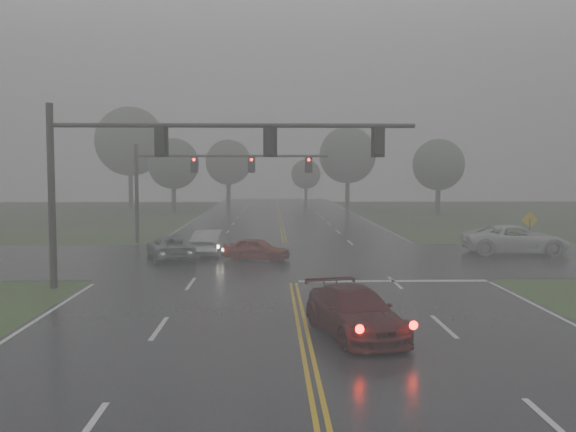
{
  "coord_description": "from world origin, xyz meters",
  "views": [
    {
      "loc": [
        -1.0,
        -13.92,
        4.95
      ],
      "look_at": [
        -0.18,
        16.0,
        2.85
      ],
      "focal_mm": 40.0,
      "sensor_mm": 36.0,
      "label": 1
    }
  ],
  "objects_px": {
    "sedan_red": "(257,261)",
    "signal_gantry_near": "(167,158)",
    "sedan_silver": "(211,255)",
    "car_grey": "(170,259)",
    "pickup_white": "(516,254)",
    "sedan_maroon": "(355,336)",
    "signal_gantry_far": "(197,173)"
  },
  "relations": [
    {
      "from": "sedan_maroon",
      "to": "sedan_red",
      "type": "relative_size",
      "value": 1.33
    },
    {
      "from": "car_grey",
      "to": "signal_gantry_near",
      "type": "xyz_separation_m",
      "value": [
        1.3,
        -8.76,
        5.51
      ]
    },
    {
      "from": "signal_gantry_near",
      "to": "car_grey",
      "type": "bearing_deg",
      "value": 98.46
    },
    {
      "from": "sedan_red",
      "to": "sedan_silver",
      "type": "distance_m",
      "value": 3.72
    },
    {
      "from": "sedan_red",
      "to": "signal_gantry_near",
      "type": "distance_m",
      "value": 10.39
    },
    {
      "from": "sedan_silver",
      "to": "signal_gantry_near",
      "type": "bearing_deg",
      "value": 91.85
    },
    {
      "from": "sedan_red",
      "to": "signal_gantry_far",
      "type": "height_order",
      "value": "signal_gantry_far"
    },
    {
      "from": "sedan_maroon",
      "to": "car_grey",
      "type": "height_order",
      "value": "sedan_maroon"
    },
    {
      "from": "sedan_maroon",
      "to": "pickup_white",
      "type": "height_order",
      "value": "pickup_white"
    },
    {
      "from": "car_grey",
      "to": "signal_gantry_far",
      "type": "xyz_separation_m",
      "value": [
        0.63,
        8.39,
        4.81
      ]
    },
    {
      "from": "sedan_silver",
      "to": "signal_gantry_far",
      "type": "distance_m",
      "value": 8.3
    },
    {
      "from": "signal_gantry_far",
      "to": "car_grey",
      "type": "bearing_deg",
      "value": -94.29
    },
    {
      "from": "pickup_white",
      "to": "signal_gantry_near",
      "type": "xyz_separation_m",
      "value": [
        -19.01,
        -10.49,
        5.51
      ]
    },
    {
      "from": "signal_gantry_near",
      "to": "signal_gantry_far",
      "type": "distance_m",
      "value": 17.17
    },
    {
      "from": "pickup_white",
      "to": "signal_gantry_far",
      "type": "relative_size",
      "value": 0.46
    },
    {
      "from": "sedan_silver",
      "to": "signal_gantry_far",
      "type": "bearing_deg",
      "value": -70.48
    },
    {
      "from": "sedan_red",
      "to": "signal_gantry_near",
      "type": "xyz_separation_m",
      "value": [
        -3.59,
        -8.05,
        5.51
      ]
    },
    {
      "from": "sedan_maroon",
      "to": "signal_gantry_near",
      "type": "xyz_separation_m",
      "value": [
        -6.87,
        8.31,
        5.51
      ]
    },
    {
      "from": "sedan_red",
      "to": "sedan_silver",
      "type": "xyz_separation_m",
      "value": [
        -2.74,
        2.52,
        0.0
      ]
    },
    {
      "from": "sedan_red",
      "to": "signal_gantry_far",
      "type": "xyz_separation_m",
      "value": [
        -4.26,
        9.1,
        4.81
      ]
    },
    {
      "from": "sedan_red",
      "to": "signal_gantry_near",
      "type": "relative_size",
      "value": 0.24
    },
    {
      "from": "car_grey",
      "to": "pickup_white",
      "type": "xyz_separation_m",
      "value": [
        20.31,
        1.74,
        0.0
      ]
    },
    {
      "from": "sedan_maroon",
      "to": "signal_gantry_far",
      "type": "relative_size",
      "value": 0.37
    },
    {
      "from": "signal_gantry_near",
      "to": "signal_gantry_far",
      "type": "height_order",
      "value": "signal_gantry_near"
    },
    {
      "from": "sedan_maroon",
      "to": "sedan_red",
      "type": "height_order",
      "value": "sedan_maroon"
    },
    {
      "from": "pickup_white",
      "to": "signal_gantry_near",
      "type": "height_order",
      "value": "signal_gantry_near"
    },
    {
      "from": "signal_gantry_near",
      "to": "sedan_silver",
      "type": "bearing_deg",
      "value": 85.38
    },
    {
      "from": "sedan_maroon",
      "to": "sedan_red",
      "type": "distance_m",
      "value": 16.68
    },
    {
      "from": "signal_gantry_far",
      "to": "signal_gantry_near",
      "type": "bearing_deg",
      "value": -87.75
    },
    {
      "from": "car_grey",
      "to": "pickup_white",
      "type": "bearing_deg",
      "value": 167.48
    },
    {
      "from": "pickup_white",
      "to": "signal_gantry_far",
      "type": "distance_m",
      "value": 21.33
    },
    {
      "from": "sedan_maroon",
      "to": "signal_gantry_near",
      "type": "relative_size",
      "value": 0.32
    }
  ]
}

